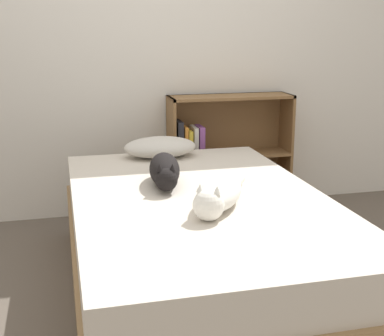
{
  "coord_description": "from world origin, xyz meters",
  "views": [
    {
      "loc": [
        -0.63,
        -2.39,
        1.34
      ],
      "look_at": [
        0.0,
        0.15,
        0.64
      ],
      "focal_mm": 50.0,
      "sensor_mm": 36.0,
      "label": 1
    }
  ],
  "objects_px": {
    "bed": "(199,247)",
    "bookshelf": "(223,151)",
    "pillow": "(160,147)",
    "cat_light": "(219,195)",
    "cat_dark": "(165,170)"
  },
  "relations": [
    {
      "from": "bed",
      "to": "cat_dark",
      "type": "relative_size",
      "value": 3.48
    },
    {
      "from": "bed",
      "to": "pillow",
      "type": "relative_size",
      "value": 4.41
    },
    {
      "from": "bed",
      "to": "bookshelf",
      "type": "height_order",
      "value": "bookshelf"
    },
    {
      "from": "pillow",
      "to": "cat_dark",
      "type": "bearing_deg",
      "value": -98.5
    },
    {
      "from": "bed",
      "to": "cat_light",
      "type": "relative_size",
      "value": 3.55
    },
    {
      "from": "cat_light",
      "to": "cat_dark",
      "type": "height_order",
      "value": "cat_dark"
    },
    {
      "from": "pillow",
      "to": "bookshelf",
      "type": "bearing_deg",
      "value": 38.37
    },
    {
      "from": "pillow",
      "to": "cat_light",
      "type": "distance_m",
      "value": 1.02
    },
    {
      "from": "cat_dark",
      "to": "cat_light",
      "type": "bearing_deg",
      "value": 29.38
    },
    {
      "from": "bookshelf",
      "to": "cat_light",
      "type": "bearing_deg",
      "value": -108.0
    },
    {
      "from": "cat_dark",
      "to": "bookshelf",
      "type": "xyz_separation_m",
      "value": [
        0.64,
        1.03,
        -0.17
      ]
    },
    {
      "from": "cat_dark",
      "to": "pillow",
      "type": "bearing_deg",
      "value": 179.76
    },
    {
      "from": "cat_light",
      "to": "cat_dark",
      "type": "distance_m",
      "value": 0.45
    },
    {
      "from": "cat_dark",
      "to": "bookshelf",
      "type": "height_order",
      "value": "bookshelf"
    },
    {
      "from": "bed",
      "to": "bookshelf",
      "type": "distance_m",
      "value": 1.36
    }
  ]
}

